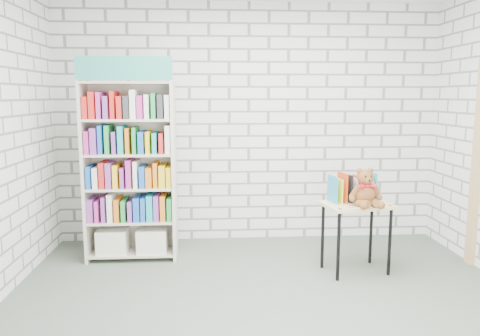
{
  "coord_description": "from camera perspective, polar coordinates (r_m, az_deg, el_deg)",
  "views": [
    {
      "loc": [
        -0.47,
        -3.55,
        1.73
      ],
      "look_at": [
        -0.17,
        0.95,
        1.03
      ],
      "focal_mm": 35.0,
      "sensor_mm": 36.0,
      "label": 1
    }
  ],
  "objects": [
    {
      "name": "ground",
      "position": [
        3.98,
        3.53,
        -16.98
      ],
      "size": [
        4.5,
        4.5,
        0.0
      ],
      "primitive_type": "plane",
      "color": "#495648",
      "rests_on": "ground"
    },
    {
      "name": "display_table",
      "position": [
        4.73,
        14.02,
        -5.35
      ],
      "size": [
        0.72,
        0.56,
        0.69
      ],
      "color": "#D2B77E",
      "rests_on": "ground"
    },
    {
      "name": "teddy_bear",
      "position": [
        4.6,
        15.05,
        -2.69
      ],
      "size": [
        0.33,
        0.31,
        0.36
      ],
      "color": "brown",
      "rests_on": "display_table"
    },
    {
      "name": "bookshelf",
      "position": [
        5.04,
        -13.2,
        -0.19
      ],
      "size": [
        0.94,
        0.37,
        2.11
      ],
      "color": "beige",
      "rests_on": "ground"
    },
    {
      "name": "door_trim",
      "position": [
        5.29,
        26.89,
        0.46
      ],
      "size": [
        0.05,
        0.12,
        2.1
      ],
      "primitive_type": "cube",
      "color": "tan",
      "rests_on": "ground"
    },
    {
      "name": "room_shell",
      "position": [
        3.58,
        3.8,
        9.66
      ],
      "size": [
        4.52,
        4.02,
        2.81
      ],
      "color": "silver",
      "rests_on": "ground"
    },
    {
      "name": "table_books",
      "position": [
        4.77,
        13.52,
        -2.37
      ],
      "size": [
        0.48,
        0.28,
        0.27
      ],
      "color": "teal",
      "rests_on": "display_table"
    }
  ]
}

